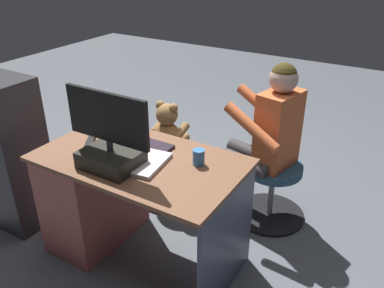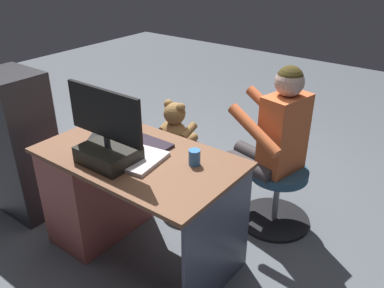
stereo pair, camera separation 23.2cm
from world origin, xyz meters
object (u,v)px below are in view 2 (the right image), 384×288
Objects in this scene: teddy_bear at (176,127)px; visitor_chair at (277,192)px; monitor at (107,141)px; tv_remote at (93,137)px; desk at (107,187)px; office_chair_teddy at (176,169)px; computer_mouse at (112,127)px; person at (271,135)px; cup at (194,157)px; keyboard at (142,141)px.

teddy_bear reaches higher than visitor_chair.
monitor is 3.64× the size of tv_remote.
visitor_chair is (-0.88, -0.84, -0.15)m from desk.
tv_remote reaches higher than office_chair_teddy.
person is at bearing -142.82° from computer_mouse.
monitor is at bearing 102.17° from office_chair_teddy.
monitor is 0.51m from cup.
teddy_bear is at bearing -95.79° from desk.
keyboard is 1.10× the size of teddy_bear.
tv_remote is (-0.01, 0.17, -0.01)m from computer_mouse.
teddy_bear is (0.15, -0.53, -0.14)m from keyboard.
computer_mouse is at bearing 74.04° from teddy_bear.
visitor_chair is at bearing -136.11° from desk.
desk is 8.30× the size of tv_remote.
office_chair_teddy is at bearing -73.39° from keyboard.
teddy_bear is at bearing -73.79° from keyboard.
office_chair_teddy is 0.99× the size of visitor_chair.
keyboard is 0.74m from office_chair_teddy.
person reaches higher than office_chair_teddy.
computer_mouse is (0.30, -0.01, 0.01)m from keyboard.
desk is 1.19m from person.
tv_remote is 0.85m from office_chair_teddy.
cup is at bearing 79.12° from person.
desk is 1.03× the size of person.
keyboard is 0.56m from teddy_bear.
cup is 0.93m from visitor_chair.
person is (-0.79, -0.82, 0.31)m from desk.
monitor is 1.04× the size of office_chair_teddy.
monitor is 1.30× the size of keyboard.
office_chair_teddy is (-0.14, -0.67, -0.51)m from tv_remote.
tv_remote is at bearing -25.66° from monitor.
person reaches higher than tv_remote.
desk is 0.68m from office_chair_teddy.
tv_remote is (0.07, 0.01, 0.36)m from desk.
visitor_chair is at bearing -167.28° from office_chair_teddy.
cup is 0.97m from office_chair_teddy.
keyboard is 0.33m from tv_remote.
desk is 13.35× the size of cup.
cup is (-0.44, 0.03, 0.04)m from keyboard.
tv_remote is at bearing 78.38° from teddy_bear.
cup is at bearing 176.10° from keyboard.
visitor_chair is (-0.81, -0.18, 0.00)m from office_chair_teddy.
teddy_bear is at bearing -43.24° from cup.
tv_remote is (0.73, 0.12, -0.04)m from cup.
desk is at bearing 84.21° from teddy_bear.
keyboard reaches higher than tv_remote.
keyboard is at bearing -85.60° from monitor.
desk is at bearing 152.18° from tv_remote.
monitor is at bearing 135.22° from computer_mouse.
monitor is 0.89m from teddy_bear.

